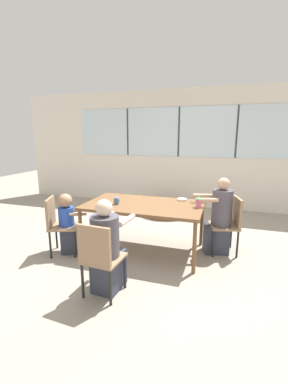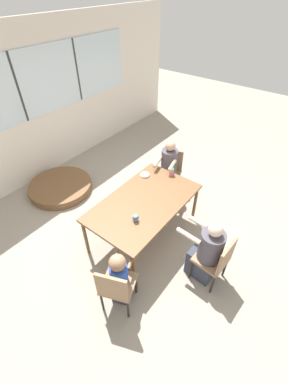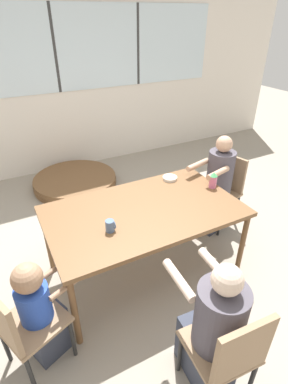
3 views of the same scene
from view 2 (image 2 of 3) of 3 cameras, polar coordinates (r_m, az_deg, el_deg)
The scene contains 13 objects.
ground_plane at distance 4.33m, azimuth 0.00°, elevation -9.22°, with size 16.00×16.00×0.00m, color gray.
wall_back_with_windows at distance 5.29m, azimuth -25.21°, elevation 16.26°, with size 8.40×0.08×2.80m.
dining_table at distance 3.83m, azimuth 0.00°, elevation -2.64°, with size 1.73×1.02×0.74m.
chair_for_woman_green_shirt at distance 4.87m, azimuth 5.96°, elevation 5.34°, with size 0.49×0.49×0.85m.
chair_for_man_blue_shirt at distance 3.54m, azimuth 16.12°, elevation -14.15°, with size 0.43×0.43×0.85m.
chair_for_toddler at distance 3.23m, azimuth -6.40°, elevation -20.23°, with size 0.52×0.52×0.85m.
person_woman_green_shirt at distance 4.74m, azimuth 5.33°, elevation 4.42°, with size 0.58×0.41×1.14m.
person_man_blue_shirt at distance 3.59m, azimuth 13.69°, elevation -13.07°, with size 0.36×0.61×1.07m.
person_toddler at distance 3.36m, azimuth -5.33°, elevation -18.56°, with size 0.45×0.35×0.91m.
coffee_mug at distance 3.48m, azimuth -1.91°, elevation -5.84°, with size 0.08×0.07×0.10m.
sippy_cup at distance 4.26m, azimuth 6.19°, elevation 4.72°, with size 0.08×0.08×0.17m.
bowl_white_shallow at distance 4.26m, azimuth 0.16°, elevation 3.81°, with size 0.15×0.15×0.03m.
folded_table_stack at distance 5.34m, azimuth -18.06°, elevation 1.09°, with size 1.22×1.22×0.15m.
Camera 2 is at (-2.20, -1.70, 3.31)m, focal length 24.00 mm.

